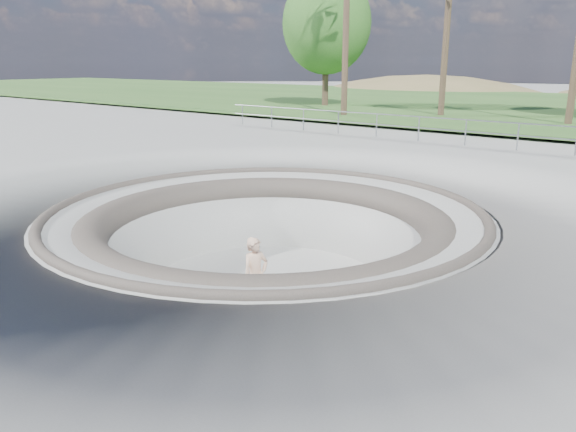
% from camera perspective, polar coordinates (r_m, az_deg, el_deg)
% --- Properties ---
extents(ground, '(180.00, 180.00, 0.00)m').
position_cam_1_polar(ground, '(13.19, -2.26, 0.57)').
color(ground, '#A6A6A1').
rests_on(ground, ground).
extents(skate_bowl, '(14.00, 14.00, 4.10)m').
position_cam_1_polar(skate_bowl, '(13.78, -2.18, -6.80)').
color(skate_bowl, '#A6A6A1').
rests_on(skate_bowl, ground).
extents(safety_railing, '(25.00, 0.06, 1.03)m').
position_cam_1_polar(safety_railing, '(23.34, 17.60, 8.13)').
color(safety_railing, gray).
rests_on(safety_railing, ground).
extents(skateboard, '(0.94, 0.50, 0.09)m').
position_cam_1_polar(skateboard, '(12.23, -3.25, -9.80)').
color(skateboard, '#995D3D').
rests_on(skateboard, ground).
extents(skater, '(0.53, 0.69, 1.68)m').
position_cam_1_polar(skater, '(11.89, -3.31, -6.05)').
color(skater, beige).
rests_on(skater, skateboard).
extents(bushy_tree_left, '(6.41, 5.82, 9.24)m').
position_cam_1_polar(bushy_tree_left, '(41.52, 3.91, 18.93)').
color(bushy_tree_left, brown).
rests_on(bushy_tree_left, ground).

